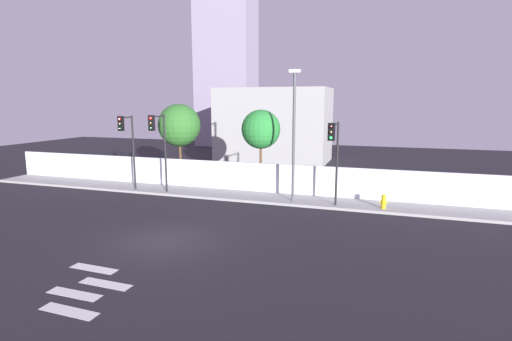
{
  "coord_description": "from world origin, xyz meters",
  "views": [
    {
      "loc": [
        8.55,
        -13.73,
        5.73
      ],
      "look_at": [
        1.88,
        6.5,
        2.02
      ],
      "focal_mm": 27.56,
      "sensor_mm": 36.0,
      "label": 1
    }
  ],
  "objects": [
    {
      "name": "ground_plane",
      "position": [
        0.0,
        0.0,
        0.0
      ],
      "size": [
        80.0,
        80.0,
        0.0
      ],
      "primitive_type": "plane",
      "color": "black"
    },
    {
      "name": "street_lamp_curbside",
      "position": [
        3.73,
        7.55,
        4.39
      ],
      "size": [
        0.73,
        1.73,
        7.28
      ],
      "color": "#4C4C51",
      "rests_on": "sidewalk"
    },
    {
      "name": "traffic_light_right",
      "position": [
        -6.74,
        6.94,
        3.62
      ],
      "size": [
        0.34,
        1.38,
        4.76
      ],
      "color": "black",
      "rests_on": "sidewalk"
    },
    {
      "name": "tower_on_skyline",
      "position": [
        -11.78,
        35.49,
        14.37
      ],
      "size": [
        7.29,
        5.0,
        28.74
      ],
      "primitive_type": "cube",
      "color": "gray",
      "rests_on": "ground"
    },
    {
      "name": "perimeter_wall",
      "position": [
        0.0,
        9.49,
        1.05
      ],
      "size": [
        36.0,
        0.18,
        1.8
      ],
      "primitive_type": "cube",
      "color": "silver",
      "rests_on": "sidewalk"
    },
    {
      "name": "crosswalk_marking",
      "position": [
        -0.06,
        -4.53,
        0.0
      ],
      "size": [
        3.14,
        3.04,
        0.01
      ],
      "color": "silver",
      "rests_on": "ground"
    },
    {
      "name": "roadside_tree_leftmost",
      "position": [
        -5.09,
        10.61,
        4.15
      ],
      "size": [
        2.93,
        2.93,
        5.62
      ],
      "color": "brown",
      "rests_on": "ground"
    },
    {
      "name": "fire_hydrant",
      "position": [
        8.65,
        7.6,
        0.57
      ],
      "size": [
        0.44,
        0.26,
        0.79
      ],
      "color": "gold",
      "rests_on": "sidewalk"
    },
    {
      "name": "sidewalk",
      "position": [
        0.0,
        8.2,
        0.07
      ],
      "size": [
        36.0,
        2.4,
        0.15
      ],
      "primitive_type": "cube",
      "color": "#989898",
      "rests_on": "ground"
    },
    {
      "name": "roadside_tree_midleft",
      "position": [
        0.86,
        10.61,
        3.99
      ],
      "size": [
        2.53,
        2.53,
        5.27
      ],
      "color": "brown",
      "rests_on": "ground"
    },
    {
      "name": "low_building_distant",
      "position": [
        -1.87,
        23.49,
        3.54
      ],
      "size": [
        10.63,
        6.0,
        7.07
      ],
      "primitive_type": "cube",
      "color": "#A1A1A1",
      "rests_on": "ground"
    },
    {
      "name": "traffic_light_left",
      "position": [
        6.04,
        6.87,
        3.49
      ],
      "size": [
        0.43,
        1.5,
        4.56
      ],
      "color": "black",
      "rests_on": "sidewalk"
    },
    {
      "name": "traffic_light_center",
      "position": [
        -4.35,
        6.71,
        3.7
      ],
      "size": [
        0.38,
        1.84,
        4.85
      ],
      "color": "black",
      "rests_on": "sidewalk"
    }
  ]
}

